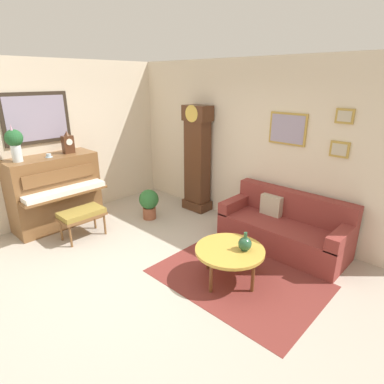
# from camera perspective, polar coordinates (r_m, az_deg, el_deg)

# --- Properties ---
(ground_plane) EXTENTS (6.40, 6.00, 0.10)m
(ground_plane) POSITION_cam_1_polar(r_m,az_deg,el_deg) (4.53, -9.07, -14.43)
(ground_plane) COLOR #B2A899
(wall_left) EXTENTS (0.13, 4.90, 2.80)m
(wall_left) POSITION_cam_1_polar(r_m,az_deg,el_deg) (6.15, -25.03, 7.93)
(wall_left) COLOR beige
(wall_left) RESTS_ON ground_plane
(wall_back) EXTENTS (5.30, 0.13, 2.80)m
(wall_back) POSITION_cam_1_polar(r_m,az_deg,el_deg) (5.62, 10.00, 8.43)
(wall_back) COLOR beige
(wall_back) RESTS_ON ground_plane
(area_rug) EXTENTS (2.10, 1.50, 0.01)m
(area_rug) POSITION_cam_1_polar(r_m,az_deg,el_deg) (4.36, 8.25, -15.08)
(area_rug) COLOR maroon
(area_rug) RESTS_ON ground_plane
(piano) EXTENTS (0.87, 1.44, 1.25)m
(piano) POSITION_cam_1_polar(r_m,az_deg,el_deg) (5.98, -23.30, 0.11)
(piano) COLOR brown
(piano) RESTS_ON ground_plane
(piano_bench) EXTENTS (0.42, 0.70, 0.48)m
(piano_bench) POSITION_cam_1_polar(r_m,az_deg,el_deg) (5.43, -19.17, -3.83)
(piano_bench) COLOR brown
(piano_bench) RESTS_ON ground_plane
(grandfather_clock) EXTENTS (0.52, 0.34, 2.03)m
(grandfather_clock) POSITION_cam_1_polar(r_m,az_deg,el_deg) (6.11, 0.94, 5.40)
(grandfather_clock) COLOR #4C2B19
(grandfather_clock) RESTS_ON ground_plane
(couch) EXTENTS (1.90, 0.80, 0.84)m
(couch) POSITION_cam_1_polar(r_m,az_deg,el_deg) (5.11, 16.20, -6.17)
(couch) COLOR maroon
(couch) RESTS_ON ground_plane
(coffee_table) EXTENTS (0.88, 0.88, 0.45)m
(coffee_table) POSITION_cam_1_polar(r_m,az_deg,el_deg) (4.11, 6.79, -10.46)
(coffee_table) COLOR gold
(coffee_table) RESTS_ON ground_plane
(mantel_clock) EXTENTS (0.13, 0.18, 0.38)m
(mantel_clock) POSITION_cam_1_polar(r_m,az_deg,el_deg) (5.92, -21.36, 8.15)
(mantel_clock) COLOR #4C2B19
(mantel_clock) RESTS_ON piano
(flower_vase) EXTENTS (0.26, 0.26, 0.58)m
(flower_vase) POSITION_cam_1_polar(r_m,az_deg,el_deg) (5.60, -29.24, 7.90)
(flower_vase) COLOR silver
(flower_vase) RESTS_ON piano
(teacup) EXTENTS (0.12, 0.12, 0.06)m
(teacup) POSITION_cam_1_polar(r_m,az_deg,el_deg) (5.74, -24.30, 5.93)
(teacup) COLOR #ADC6D6
(teacup) RESTS_ON piano
(green_jug) EXTENTS (0.17, 0.17, 0.24)m
(green_jug) POSITION_cam_1_polar(r_m,az_deg,el_deg) (4.05, 9.47, -9.12)
(green_jug) COLOR #234C33
(green_jug) RESTS_ON coffee_table
(potted_plant) EXTENTS (0.36, 0.36, 0.56)m
(potted_plant) POSITION_cam_1_polar(r_m,az_deg,el_deg) (5.91, -7.72, -1.82)
(potted_plant) COLOR #935138
(potted_plant) RESTS_ON ground_plane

